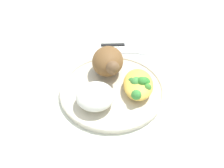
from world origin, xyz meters
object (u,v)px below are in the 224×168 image
fork (130,52)px  plate (112,89)px  rice_pile (95,96)px  mac_cheese_with_broccoli (138,84)px  roasted_chicken (108,61)px  knife (124,44)px

fork → plate: bearing=-13.6°
rice_pile → mac_cheese_with_broccoli: (-0.05, 0.10, -0.00)m
rice_pile → mac_cheese_with_broccoli: bearing=117.8°
plate → roasted_chicken: roasted_chicken is taller
roasted_chicken → fork: (-0.12, 0.06, -0.05)m
mac_cheese_with_broccoli → fork: size_ratio=0.81×
roasted_chicken → mac_cheese_with_broccoli: (0.07, 0.08, -0.02)m
roasted_chicken → fork: 0.14m
mac_cheese_with_broccoli → fork: (-0.18, -0.02, -0.03)m
mac_cheese_with_broccoli → knife: size_ratio=0.61×
mac_cheese_with_broccoli → knife: bearing=-168.4°
fork → knife: bearing=-152.7°
knife → fork: bearing=27.3°
plate → mac_cheese_with_broccoli: mac_cheese_with_broccoli is taller
rice_pile → roasted_chicken: bearing=171.7°
rice_pile → plate: bearing=149.3°
mac_cheese_with_broccoli → roasted_chicken: bearing=-128.0°
plate → knife: plate is taller
roasted_chicken → knife: roasted_chicken is taller
roasted_chicken → mac_cheese_with_broccoli: 0.11m
rice_pile → knife: (-0.28, 0.05, -0.04)m
plate → knife: size_ratio=1.44×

